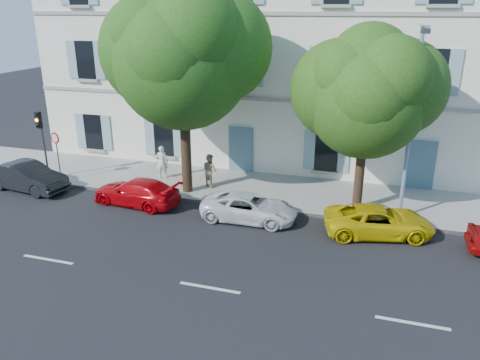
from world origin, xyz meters
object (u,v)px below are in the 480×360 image
(traffic_light, at_px, (41,131))
(road_sign, at_px, (56,146))
(street_lamp, at_px, (412,115))
(tree_left, at_px, (182,61))
(car_yellow_supercar, at_px, (379,221))
(pedestrian_a, at_px, (162,162))
(car_dark_sedan, at_px, (27,177))
(pedestrian_b, at_px, (210,170))
(car_red_coupe, at_px, (136,192))
(tree_right, at_px, (367,99))
(car_white_coupe, at_px, (249,208))

(traffic_light, bearing_deg, road_sign, 4.39)
(street_lamp, bearing_deg, tree_left, 177.81)
(car_yellow_supercar, relative_size, tree_left, 0.44)
(street_lamp, distance_m, pedestrian_a, 12.03)
(car_yellow_supercar, xyz_separation_m, road_sign, (-15.39, 1.36, 1.33))
(car_dark_sedan, bearing_deg, pedestrian_b, -64.71)
(car_dark_sedan, xyz_separation_m, car_red_coupe, (5.82, -0.03, -0.09))
(road_sign, relative_size, pedestrian_b, 1.51)
(tree_right, xyz_separation_m, pedestrian_b, (-6.96, 0.76, -3.92))
(street_lamp, height_order, pedestrian_a, street_lamp)
(car_yellow_supercar, relative_size, pedestrian_a, 2.47)
(car_dark_sedan, xyz_separation_m, pedestrian_a, (5.59, 3.09, 0.31))
(traffic_light, height_order, street_lamp, street_lamp)
(car_dark_sedan, bearing_deg, tree_left, -69.41)
(tree_right, bearing_deg, car_red_coupe, -168.24)
(car_dark_sedan, bearing_deg, traffic_light, 4.99)
(street_lamp, height_order, pedestrian_b, street_lamp)
(car_yellow_supercar, height_order, traffic_light, traffic_light)
(road_sign, height_order, pedestrian_b, road_sign)
(car_dark_sedan, xyz_separation_m, car_yellow_supercar, (16.19, 0.00, -0.10))
(tree_left, distance_m, street_lamp, 9.64)
(tree_right, height_order, pedestrian_b, tree_right)
(street_lamp, bearing_deg, pedestrian_a, 171.61)
(car_white_coupe, distance_m, road_sign, 10.48)
(car_yellow_supercar, relative_size, street_lamp, 0.55)
(tree_right, xyz_separation_m, street_lamp, (1.74, -0.52, -0.44))
(car_dark_sedan, xyz_separation_m, pedestrian_b, (8.29, 2.70, 0.28))
(car_white_coupe, relative_size, road_sign, 1.62)
(car_dark_sedan, xyz_separation_m, tree_left, (7.50, 1.77, 5.45))
(car_white_coupe, height_order, car_yellow_supercar, car_yellow_supercar)
(car_dark_sedan, relative_size, car_red_coupe, 1.01)
(car_yellow_supercar, bearing_deg, car_dark_sedan, 76.21)
(car_yellow_supercar, bearing_deg, car_white_coupe, 78.01)
(traffic_light, relative_size, pedestrian_a, 2.04)
(traffic_light, bearing_deg, pedestrian_a, 17.89)
(car_dark_sedan, relative_size, pedestrian_b, 2.55)
(car_dark_sedan, distance_m, traffic_light, 2.34)
(car_red_coupe, bearing_deg, car_white_coupe, 95.15)
(tree_left, relative_size, street_lamp, 1.23)
(car_white_coupe, bearing_deg, road_sign, 80.78)
(car_dark_sedan, height_order, car_red_coupe, car_dark_sedan)
(car_red_coupe, bearing_deg, pedestrian_a, -169.11)
(car_yellow_supercar, height_order, tree_right, tree_right)
(tree_right, distance_m, pedestrian_b, 8.02)
(car_red_coupe, height_order, pedestrian_b, pedestrian_b)
(traffic_light, xyz_separation_m, pedestrian_b, (8.24, 1.39, -1.67))
(pedestrian_b, bearing_deg, car_red_coupe, 80.89)
(car_yellow_supercar, height_order, tree_left, tree_left)
(tree_left, bearing_deg, car_yellow_supercar, -11.54)
(car_white_coupe, bearing_deg, car_dark_sedan, 88.39)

